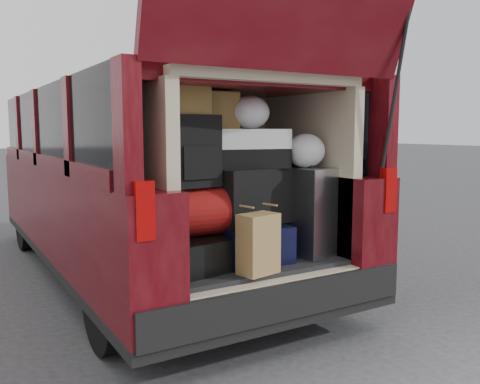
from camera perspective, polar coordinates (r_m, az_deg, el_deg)
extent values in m
plane|color=#313134|center=(3.52, 1.49, -16.79)|extent=(80.00, 80.00, 0.00)
cylinder|color=black|center=(3.43, -14.17, -11.93)|extent=(0.24, 0.64, 0.64)
cylinder|color=black|center=(4.18, 8.13, -8.35)|extent=(0.24, 0.64, 0.64)
cylinder|color=black|center=(6.57, -22.57, -3.17)|extent=(0.24, 0.64, 0.64)
cylinder|color=black|center=(6.99, -9.17, -2.14)|extent=(0.24, 0.64, 0.64)
cube|color=black|center=(5.23, -10.87, -5.95)|extent=(1.90, 4.85, 0.08)
cube|color=#49020A|center=(4.94, -19.57, -1.79)|extent=(0.33, 4.85, 0.80)
cube|color=#49020A|center=(5.46, -3.22, -0.59)|extent=(0.33, 4.85, 0.80)
cube|color=#49020A|center=(5.11, -11.25, 10.35)|extent=(1.82, 4.46, 0.10)
cube|color=black|center=(4.77, -20.82, 6.78)|extent=(0.12, 4.25, 0.68)
cube|color=black|center=(5.37, -1.87, 7.21)|extent=(0.12, 4.25, 0.68)
cube|color=black|center=(3.15, 4.40, -11.91)|extent=(1.86, 0.16, 0.22)
cube|color=#990505|center=(2.57, -10.76, -2.08)|extent=(0.10, 0.06, 0.30)
cube|color=#990505|center=(3.55, 16.28, 0.24)|extent=(0.10, 0.06, 0.30)
cube|color=black|center=(3.57, -0.87, -7.60)|extent=(1.24, 1.05, 0.06)
cube|color=tan|center=(3.19, -11.20, 1.56)|extent=(0.08, 1.05, 1.15)
cube|color=tan|center=(3.84, 7.66, 2.53)|extent=(0.08, 1.05, 1.15)
cube|color=tan|center=(3.96, -4.93, 2.70)|extent=(1.34, 0.06, 1.15)
cube|color=tan|center=(3.47, -0.91, 12.12)|extent=(1.34, 1.05, 0.06)
cylinder|color=black|center=(3.47, 17.28, 10.48)|extent=(0.02, 0.90, 0.76)
cube|color=black|center=(3.64, -0.87, -11.33)|extent=(1.24, 1.05, 0.55)
cube|color=black|center=(3.24, -5.60, -6.76)|extent=(0.45, 0.56, 0.20)
cube|color=black|center=(3.45, 0.61, -5.52)|extent=(0.48, 0.58, 0.24)
cube|color=silver|center=(3.59, 7.11, -2.12)|extent=(0.33, 0.45, 0.61)
cube|color=tan|center=(3.09, 2.07, -5.83)|extent=(0.26, 0.20, 0.37)
cube|color=maroon|center=(3.21, -5.40, -2.19)|extent=(0.50, 0.34, 0.31)
cube|color=black|center=(3.41, 1.10, -0.42)|extent=(0.56, 0.38, 0.37)
cube|color=black|center=(3.16, -5.32, 4.60)|extent=(0.33, 0.22, 0.45)
cube|color=silver|center=(3.40, 0.34, 4.91)|extent=(0.62, 0.40, 0.26)
cube|color=brown|center=(3.17, -5.97, 10.57)|extent=(0.25, 0.21, 0.21)
cube|color=brown|center=(3.38, -2.52, 9.10)|extent=(0.26, 0.22, 0.24)
ellipsoid|color=silver|center=(3.42, 1.07, 8.93)|extent=(0.29, 0.27, 0.22)
ellipsoid|color=silver|center=(3.52, 7.40, 4.62)|extent=(0.30, 0.28, 0.23)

